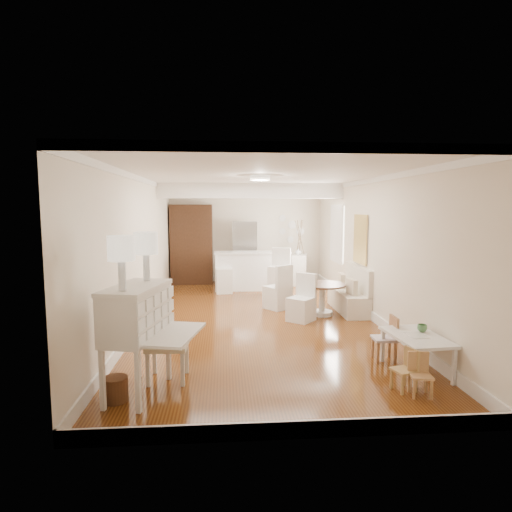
{
  "coord_description": "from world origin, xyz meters",
  "views": [
    {
      "loc": [
        -0.67,
        -8.34,
        2.22
      ],
      "look_at": [
        -0.01,
        0.3,
        1.23
      ],
      "focal_mm": 30.0,
      "sensor_mm": 36.0,
      "label": 1
    }
  ],
  "objects": [
    {
      "name": "room",
      "position": [
        0.04,
        0.32,
        1.98
      ],
      "size": [
        9.0,
        9.04,
        2.82
      ],
      "color": "brown",
      "rests_on": "ground"
    },
    {
      "name": "secretary_bureau",
      "position": [
        -1.7,
        -3.34,
        0.66
      ],
      "size": [
        1.24,
        1.26,
        1.32
      ],
      "primitive_type": "cube",
      "rotation": [
        0.0,
        0.0,
        -0.23
      ],
      "color": "white",
      "rests_on": "ground"
    },
    {
      "name": "gustavian_armchair",
      "position": [
        -1.4,
        -2.95,
        0.48
      ],
      "size": [
        0.57,
        0.57,
        0.96
      ],
      "primitive_type": "cube",
      "rotation": [
        0.0,
        0.0,
        1.53
      ],
      "color": "beige",
      "rests_on": "ground"
    },
    {
      "name": "wicker_basket",
      "position": [
        -1.93,
        -3.53,
        0.14
      ],
      "size": [
        0.31,
        0.31,
        0.28
      ],
      "primitive_type": "cylinder",
      "rotation": [
        0.0,
        0.0,
        -0.12
      ],
      "color": "#58341B",
      "rests_on": "ground"
    },
    {
      "name": "kids_table",
      "position": [
        1.9,
        -2.96,
        0.26
      ],
      "size": [
        0.69,
        1.07,
        0.51
      ],
      "primitive_type": "cube",
      "rotation": [
        0.0,
        0.0,
        0.08
      ],
      "color": "white",
      "rests_on": "ground"
    },
    {
      "name": "kids_chair_a",
      "position": [
        1.5,
        -3.5,
        0.26
      ],
      "size": [
        0.32,
        0.32,
        0.52
      ],
      "primitive_type": "cube",
      "rotation": [
        0.0,
        0.0,
        -1.27
      ],
      "color": "tan",
      "rests_on": "ground"
    },
    {
      "name": "kids_chair_b",
      "position": [
        1.65,
        -2.47,
        0.33
      ],
      "size": [
        0.33,
        0.33,
        0.66
      ],
      "primitive_type": "cube",
      "rotation": [
        0.0,
        0.0,
        -1.61
      ],
      "color": "#AB764E",
      "rests_on": "ground"
    },
    {
      "name": "kids_chair_c",
      "position": [
        1.63,
        -3.66,
        0.26
      ],
      "size": [
        0.28,
        0.28,
        0.51
      ],
      "primitive_type": "cube",
      "rotation": [
        0.0,
        0.0,
        -0.13
      ],
      "color": "tan",
      "rests_on": "ground"
    },
    {
      "name": "banquette",
      "position": [
        1.99,
        0.5,
        0.49
      ],
      "size": [
        0.52,
        1.6,
        0.98
      ],
      "primitive_type": "cube",
      "color": "silver",
      "rests_on": "ground"
    },
    {
      "name": "dining_table",
      "position": [
        1.35,
        0.19,
        0.33
      ],
      "size": [
        1.25,
        1.25,
        0.66
      ],
      "primitive_type": "cylinder",
      "rotation": [
        0.0,
        0.0,
        0.37
      ],
      "color": "#4D2B19",
      "rests_on": "ground"
    },
    {
      "name": "slip_chair_near",
      "position": [
        0.83,
        -0.23,
        0.46
      ],
      "size": [
        0.63,
        0.63,
        0.93
      ],
      "primitive_type": "cube",
      "rotation": [
        0.0,
        0.0,
        -0.71
      ],
      "color": "white",
      "rests_on": "ground"
    },
    {
      "name": "slip_chair_far",
      "position": [
        0.5,
        0.84,
        0.49
      ],
      "size": [
        0.66,
        0.67,
        0.98
      ],
      "primitive_type": "cube",
      "rotation": [
        0.0,
        0.0,
        -2.51
      ],
      "color": "white",
      "rests_on": "ground"
    },
    {
      "name": "breakfast_counter",
      "position": [
        0.1,
        3.1,
        0.52
      ],
      "size": [
        2.05,
        0.65,
        1.03
      ],
      "primitive_type": "cube",
      "color": "white",
      "rests_on": "ground"
    },
    {
      "name": "bar_stool_left",
      "position": [
        -0.68,
        2.67,
        0.51
      ],
      "size": [
        0.45,
        0.45,
        1.03
      ],
      "primitive_type": "cube",
      "rotation": [
        0.0,
        0.0,
        0.11
      ],
      "color": "white",
      "rests_on": "ground"
    },
    {
      "name": "bar_stool_right",
      "position": [
        0.71,
        2.21,
        0.6
      ],
      "size": [
        0.63,
        0.63,
        1.2
      ],
      "primitive_type": "cube",
      "rotation": [
        0.0,
        0.0,
        -0.4
      ],
      "color": "white",
      "rests_on": "ground"
    },
    {
      "name": "pantry_cabinet",
      "position": [
        -1.6,
        4.18,
        1.15
      ],
      "size": [
        1.2,
        0.6,
        2.3
      ],
      "primitive_type": "cube",
      "color": "#381E11",
      "rests_on": "ground"
    },
    {
      "name": "fridge",
      "position": [
        0.3,
        4.15,
        0.9
      ],
      "size": [
        0.75,
        0.65,
        1.8
      ],
      "primitive_type": "imported",
      "color": "silver",
      "rests_on": "ground"
    },
    {
      "name": "sideboard",
      "position": [
        1.51,
        3.8,
        0.44
      ],
      "size": [
        0.59,
        0.98,
        0.87
      ],
      "primitive_type": "cube",
      "rotation": [
        0.0,
        0.0,
        -0.22
      ],
      "color": "beige",
      "rests_on": "ground"
    },
    {
      "name": "pencil_cup",
      "position": [
        2.05,
        -2.8,
        0.57
      ],
      "size": [
        0.16,
        0.16,
        0.1
      ],
      "primitive_type": "imported",
      "rotation": [
        0.0,
        0.0,
        -0.28
      ],
      "color": "#4F8852",
      "rests_on": "kids_table"
    },
    {
      "name": "branch_vase",
      "position": [
        1.47,
        3.77,
        0.96
      ],
      "size": [
        0.21,
        0.21,
        0.18
      ],
      "primitive_type": "imported",
      "rotation": [
        0.0,
        0.0,
        -0.32
      ],
      "color": "white",
      "rests_on": "sideboard"
    }
  ]
}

